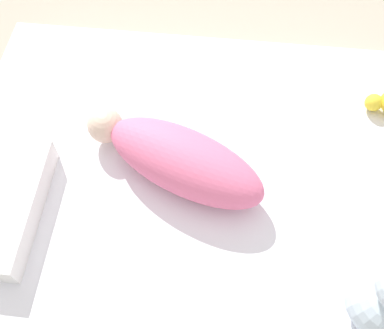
% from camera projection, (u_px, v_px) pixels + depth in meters
% --- Properties ---
extents(ground_plane, '(12.00, 12.00, 0.00)m').
position_uv_depth(ground_plane, '(198.00, 196.00, 1.42)').
color(ground_plane, '#B2A893').
extents(bed_mattress, '(1.39, 1.06, 0.16)m').
position_uv_depth(bed_mattress, '(198.00, 185.00, 1.35)').
color(bed_mattress, white).
rests_on(bed_mattress, ground_plane).
extents(swaddled_baby, '(0.54, 0.35, 0.15)m').
position_uv_depth(swaddled_baby, '(178.00, 159.00, 1.21)').
color(swaddled_baby, pink).
rests_on(swaddled_baby, bed_mattress).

